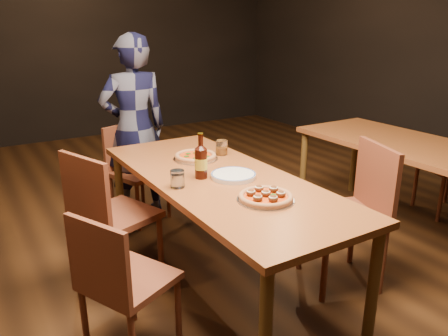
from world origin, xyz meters
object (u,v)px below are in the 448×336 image
table_right (420,155)px  chair_main_e (343,214)px  pizza_meatball (266,197)px  amber_glass (222,148)px  water_glass (177,179)px  table_main (220,188)px  beer_bottle (201,162)px  pizza_margherita (196,156)px  chair_main_sw (116,214)px  plate_stack (233,176)px  chair_main_nw (130,279)px  chair_end (139,172)px  diner (134,128)px

table_right → chair_main_e: size_ratio=2.05×
pizza_meatball → amber_glass: (0.25, 0.85, 0.03)m
water_glass → table_main: bearing=5.4°
table_right → beer_bottle: (-1.81, 0.24, 0.17)m
pizza_margherita → chair_main_sw: bearing=-178.4°
plate_stack → amber_glass: (0.20, 0.46, 0.04)m
chair_main_e → pizza_margherita: bearing=-121.9°
chair_main_sw → water_glass: size_ratio=9.46×
table_main → chair_main_sw: bearing=144.8°
table_main → water_glass: bearing=-174.6°
chair_main_nw → chair_main_e: bearing=-119.0°
plate_stack → chair_main_nw: bearing=-163.3°
table_main → chair_main_e: (0.69, -0.39, -0.19)m
chair_main_e → table_right: bearing=119.8°
table_main → chair_end: bearing=93.1°
chair_main_e → beer_bottle: 0.97m
table_right → plate_stack: (-1.64, 0.14, 0.08)m
pizza_margherita → water_glass: (-0.35, -0.43, 0.03)m
beer_bottle → chair_end: bearing=88.1°
chair_main_e → plate_stack: chair_main_e is taller
amber_glass → chair_end: bearing=111.3°
chair_main_nw → chair_end: (0.64, 1.53, 0.01)m
pizza_meatball → chair_main_nw: bearing=167.2°
pizza_margherita → beer_bottle: size_ratio=1.13×
beer_bottle → amber_glass: size_ratio=2.61×
plate_stack → pizza_margherita: bearing=91.9°
pizza_margherita → amber_glass: (0.21, -0.00, 0.03)m
beer_bottle → diner: bearing=87.0°
plate_stack → diner: (-0.10, 1.42, 0.03)m
chair_main_sw → beer_bottle: beer_bottle is taller
pizza_meatball → diner: (-0.05, 1.81, 0.02)m
plate_stack → water_glass: bearing=175.3°
diner → water_glass: bearing=84.3°
chair_end → amber_glass: chair_end is taller
beer_bottle → plate_stack: bearing=-30.2°
amber_glass → plate_stack: bearing=-113.1°
table_right → amber_glass: 1.57m
chair_main_sw → beer_bottle: (0.44, -0.35, 0.37)m
plate_stack → diner: size_ratio=0.17×
table_right → pizza_meatball: bearing=-171.5°
chair_main_sw → amber_glass: 0.87m
pizza_meatball → pizza_margherita: bearing=87.7°
chair_main_e → amber_glass: 0.95m
pizza_meatball → water_glass: bearing=126.3°
chair_main_nw → pizza_meatball: 0.82m
table_right → pizza_margherita: 1.76m
chair_main_nw → chair_main_e: chair_main_e is taller
beer_bottle → pizza_meatball: bearing=-76.4°
pizza_meatball → pizza_margherita: size_ratio=1.00×
table_right → diner: 2.34m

